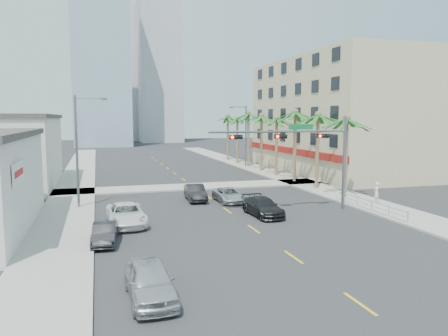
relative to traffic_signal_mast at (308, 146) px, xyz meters
name	(u,v)px	position (x,y,z in m)	size (l,w,h in m)	color
ground	(278,246)	(-5.78, -7.95, -5.06)	(260.00, 260.00, 0.00)	#262628
sidewalk_right	(307,185)	(6.22, 12.05, -4.99)	(4.00, 120.00, 0.15)	gray
sidewalk_left	(72,196)	(-17.78, 12.05, -4.99)	(4.00, 120.00, 0.15)	gray
sidewalk_cross	(194,187)	(-5.78, 14.05, -4.99)	(80.00, 4.00, 0.15)	gray
building_right	(341,116)	(16.21, 22.05, 2.43)	(15.25, 28.00, 15.00)	tan
tower_far_left	(101,51)	(-13.78, 87.05, 18.94)	(14.00, 14.00, 48.00)	#99B2C6
tower_far_right	(159,40)	(3.22, 102.05, 24.94)	(12.00, 12.00, 60.00)	#ADADB2
tower_far_center	(116,75)	(-8.78, 117.05, 15.94)	(16.00, 16.00, 42.00)	#ADADB2
traffic_signal_mast	(308,146)	(0.00, 0.00, 0.00)	(11.12, 0.54, 7.20)	slate
palm_tree_0	(347,119)	(5.82, 4.05, 2.02)	(4.80, 4.80, 7.80)	brown
palm_tree_1	(318,116)	(5.82, 9.25, 2.37)	(4.80, 4.80, 8.16)	brown
palm_tree_2	(295,113)	(5.82, 14.45, 2.72)	(4.80, 4.80, 8.52)	brown
palm_tree_3	(277,119)	(5.82, 19.65, 2.02)	(4.80, 4.80, 7.80)	brown
palm_tree_4	(261,116)	(5.82, 24.85, 2.37)	(4.80, 4.80, 8.16)	brown
palm_tree_5	(249,114)	(5.82, 30.05, 2.72)	(4.80, 4.80, 8.52)	brown
palm_tree_6	(237,119)	(5.82, 35.25, 2.02)	(4.80, 4.80, 7.80)	brown
palm_tree_7	(228,117)	(5.82, 40.45, 2.37)	(4.80, 4.80, 8.16)	brown
streetlight_left	(79,146)	(-16.78, 6.05, 0.00)	(2.55, 0.25, 9.00)	slate
streetlight_right	(244,133)	(5.21, 30.05, 0.00)	(2.55, 0.25, 9.00)	slate
guardrail	(372,205)	(4.52, -1.95, -4.39)	(0.08, 8.08, 1.00)	silver
car_parked_near	(150,281)	(-13.58, -13.23, -4.31)	(1.78, 4.43, 1.51)	silver
car_parked_mid	(105,233)	(-15.18, -4.68, -4.45)	(1.29, 3.70, 1.22)	black
car_parked_far	(126,214)	(-13.70, -0.52, -4.33)	(2.44, 5.28, 1.47)	white
car_lane_left	(195,193)	(-7.28, 6.82, -4.36)	(1.49, 4.26, 1.41)	black
car_lane_center	(229,195)	(-4.67, 5.32, -4.45)	(2.03, 4.41, 1.23)	#BBBCC0
car_lane_right	(263,207)	(-3.78, -0.45, -4.38)	(1.90, 4.67, 1.36)	black
pedestrian	(376,193)	(6.74, 0.67, -4.02)	(0.65, 0.43, 1.78)	white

